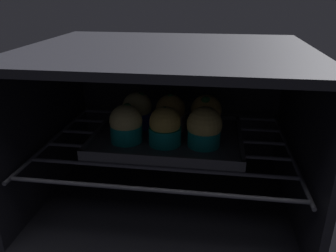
# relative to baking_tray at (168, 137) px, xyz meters

# --- Properties ---
(oven_cavity) EXTENTS (0.59, 0.47, 0.37)m
(oven_cavity) POSITION_rel_baking_tray_xyz_m (0.00, 0.03, 0.02)
(oven_cavity) COLOR black
(oven_cavity) RESTS_ON ground
(oven_rack) EXTENTS (0.55, 0.42, 0.01)m
(oven_rack) POSITION_rel_baking_tray_xyz_m (0.00, -0.01, -0.01)
(oven_rack) COLOR #51515B
(oven_rack) RESTS_ON oven_cavity
(baking_tray) EXTENTS (0.33, 0.25, 0.02)m
(baking_tray) POSITION_rel_baking_tray_xyz_m (0.00, 0.00, 0.00)
(baking_tray) COLOR #4C4C51
(baking_tray) RESTS_ON oven_rack
(muffin_row0_col0) EXTENTS (0.07, 0.07, 0.09)m
(muffin_row0_col0) POSITION_rel_baking_tray_xyz_m (-0.09, -0.04, 0.04)
(muffin_row0_col0) COLOR #0C8C84
(muffin_row0_col0) RESTS_ON baking_tray
(muffin_row0_col1) EXTENTS (0.07, 0.07, 0.09)m
(muffin_row0_col1) POSITION_rel_baking_tray_xyz_m (-0.00, -0.05, 0.04)
(muffin_row0_col1) COLOR #0C8C84
(muffin_row0_col1) RESTS_ON baking_tray
(muffin_row0_col2) EXTENTS (0.08, 0.08, 0.09)m
(muffin_row0_col2) POSITION_rel_baking_tray_xyz_m (0.08, -0.04, 0.05)
(muffin_row0_col2) COLOR #0C8C84
(muffin_row0_col2) RESTS_ON baking_tray
(muffin_row1_col0) EXTENTS (0.07, 0.07, 0.09)m
(muffin_row1_col0) POSITION_rel_baking_tray_xyz_m (-0.08, 0.04, 0.05)
(muffin_row1_col0) COLOR #1928B7
(muffin_row1_col0) RESTS_ON baking_tray
(muffin_row1_col1) EXTENTS (0.07, 0.07, 0.09)m
(muffin_row1_col1) POSITION_rel_baking_tray_xyz_m (-0.00, 0.04, 0.04)
(muffin_row1_col1) COLOR silver
(muffin_row1_col1) RESTS_ON baking_tray
(muffin_row1_col2) EXTENTS (0.07, 0.07, 0.09)m
(muffin_row1_col2) POSITION_rel_baking_tray_xyz_m (0.08, 0.04, 0.05)
(muffin_row1_col2) COLOR #7A238C
(muffin_row1_col2) RESTS_ON baking_tray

